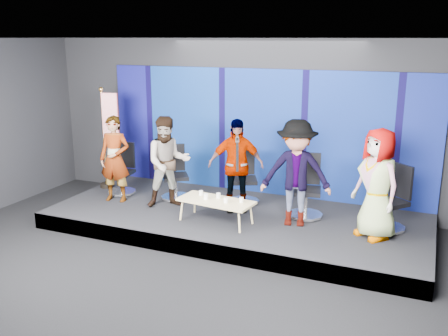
# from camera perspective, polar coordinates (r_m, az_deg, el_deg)

# --- Properties ---
(ground) EXTENTS (10.00, 10.00, 0.00)m
(ground) POSITION_cam_1_polar(r_m,az_deg,el_deg) (7.51, -5.93, -13.32)
(ground) COLOR black
(ground) RESTS_ON ground
(room_walls) EXTENTS (10.02, 8.02, 3.51)m
(room_walls) POSITION_cam_1_polar(r_m,az_deg,el_deg) (6.72, -6.48, 5.30)
(room_walls) COLOR black
(room_walls) RESTS_ON ground
(riser) EXTENTS (7.00, 3.00, 0.30)m
(riser) POSITION_cam_1_polar(r_m,az_deg,el_deg) (9.51, 1.36, -6.02)
(riser) COLOR black
(riser) RESTS_ON ground
(backdrop) EXTENTS (7.00, 0.08, 2.60)m
(backdrop) POSITION_cam_1_polar(r_m,az_deg,el_deg) (10.43, 4.37, 4.10)
(backdrop) COLOR #0E0753
(backdrop) RESTS_ON riser
(chair_a) EXTENTS (0.69, 0.69, 1.07)m
(chair_a) POSITION_cam_1_polar(r_m,az_deg,el_deg) (10.77, -11.55, -1.00)
(chair_a) COLOR silver
(chair_a) RESTS_ON riser
(panelist_a) EXTENTS (0.69, 0.50, 1.73)m
(panelist_a) POSITION_cam_1_polar(r_m,az_deg,el_deg) (10.17, -12.37, 1.01)
(panelist_a) COLOR black
(panelist_a) RESTS_ON riser
(chair_b) EXTENTS (0.86, 0.86, 1.10)m
(chair_b) POSITION_cam_1_polar(r_m,az_deg,el_deg) (10.26, -5.58, -1.51)
(chair_b) COLOR silver
(chair_b) RESTS_ON riser
(panelist_b) EXTENTS (1.09, 1.04, 1.78)m
(panelist_b) POSITION_cam_1_polar(r_m,az_deg,el_deg) (9.65, -6.42, 0.67)
(panelist_b) COLOR black
(panelist_b) RESTS_ON riser
(chair_c) EXTENTS (0.82, 0.82, 1.09)m
(chair_c) POSITION_cam_1_polar(r_m,az_deg,el_deg) (9.97, 2.28, -1.94)
(chair_c) COLOR silver
(chair_c) RESTS_ON riser
(panelist_c) EXTENTS (1.12, 0.83, 1.77)m
(panelist_c) POSITION_cam_1_polar(r_m,az_deg,el_deg) (9.37, 1.36, 0.31)
(panelist_c) COLOR black
(panelist_c) RESTS_ON riser
(chair_d) EXTENTS (0.77, 0.77, 1.16)m
(chair_d) POSITION_cam_1_polar(r_m,az_deg,el_deg) (9.32, 9.35, -3.19)
(chair_d) COLOR silver
(chair_d) RESTS_ON riser
(panelist_d) EXTENTS (1.33, 0.93, 1.88)m
(panelist_d) POSITION_cam_1_polar(r_m,az_deg,el_deg) (8.71, 8.24, -0.59)
(panelist_d) COLOR black
(panelist_d) RESTS_ON riser
(chair_e) EXTENTS (0.90, 0.90, 1.13)m
(chair_e) POSITION_cam_1_polar(r_m,az_deg,el_deg) (9.04, 18.49, -4.41)
(chair_e) COLOR silver
(chair_e) RESTS_ON riser
(panelist_e) EXTENTS (1.06, 1.02, 1.84)m
(panelist_e) POSITION_cam_1_polar(r_m,az_deg,el_deg) (8.45, 17.11, -1.73)
(panelist_e) COLOR black
(panelist_e) RESTS_ON riser
(coffee_table) EXTENTS (1.41, 0.73, 0.42)m
(coffee_table) POSITION_cam_1_polar(r_m,az_deg,el_deg) (8.88, -0.93, -3.88)
(coffee_table) COLOR tan
(coffee_table) RESTS_ON riser
(mug_a) EXTENTS (0.08, 0.08, 0.09)m
(mug_a) POSITION_cam_1_polar(r_m,az_deg,el_deg) (9.12, -2.64, -2.87)
(mug_a) COLOR white
(mug_a) RESTS_ON coffee_table
(mug_b) EXTENTS (0.08, 0.08, 0.10)m
(mug_b) POSITION_cam_1_polar(r_m,az_deg,el_deg) (8.90, -2.09, -3.28)
(mug_b) COLOR white
(mug_b) RESTS_ON coffee_table
(mug_c) EXTENTS (0.08, 0.08, 0.09)m
(mug_c) POSITION_cam_1_polar(r_m,az_deg,el_deg) (8.97, -0.65, -3.16)
(mug_c) COLOR white
(mug_c) RESTS_ON coffee_table
(mug_d) EXTENTS (0.07, 0.07, 0.09)m
(mug_d) POSITION_cam_1_polar(r_m,az_deg,el_deg) (8.72, 0.20, -3.72)
(mug_d) COLOR white
(mug_d) RESTS_ON coffee_table
(mug_e) EXTENTS (0.07, 0.07, 0.09)m
(mug_e) POSITION_cam_1_polar(r_m,az_deg,el_deg) (8.74, 2.00, -3.67)
(mug_e) COLOR white
(mug_e) RESTS_ON coffee_table
(flag_stand) EXTENTS (0.51, 0.29, 2.20)m
(flag_stand) POSITION_cam_1_polar(r_m,az_deg,el_deg) (11.01, -13.07, 3.62)
(flag_stand) COLOR black
(flag_stand) RESTS_ON riser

